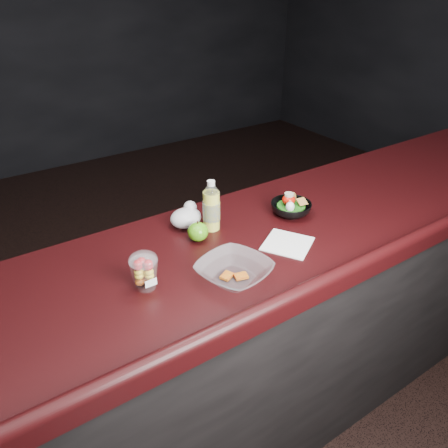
{
  "coord_description": "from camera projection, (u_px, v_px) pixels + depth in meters",
  "views": [
    {
      "loc": [
        -0.71,
        -0.78,
        1.87
      ],
      "look_at": [
        0.03,
        0.33,
        1.1
      ],
      "focal_mm": 35.0,
      "sensor_mm": 36.0,
      "label": 1
    }
  ],
  "objects": [
    {
      "name": "plastic_bag",
      "position": [
        186.0,
        216.0,
        1.67
      ],
      "size": [
        0.12,
        0.1,
        0.09
      ],
      "color": "silver",
      "rests_on": "counter"
    },
    {
      "name": "counter",
      "position": [
        222.0,
        352.0,
        1.8
      ],
      "size": [
        4.06,
        0.71,
        1.02
      ],
      "color": "black",
      "rests_on": "ground"
    },
    {
      "name": "green_apple",
      "position": [
        198.0,
        232.0,
        1.58
      ],
      "size": [
        0.08,
        0.08,
        0.08
      ],
      "color": "#38760D",
      "rests_on": "counter"
    },
    {
      "name": "fruit_cup",
      "position": [
        144.0,
        270.0,
        1.32
      ],
      "size": [
        0.09,
        0.09,
        0.13
      ],
      "color": "white",
      "rests_on": "counter"
    },
    {
      "name": "snack_bowl",
      "position": [
        291.0,
        208.0,
        1.75
      ],
      "size": [
        0.19,
        0.19,
        0.09
      ],
      "rotation": [
        0.0,
        0.0,
        0.18
      ],
      "color": "black",
      "rests_on": "counter"
    },
    {
      "name": "takeout_bowl",
      "position": [
        234.0,
        271.0,
        1.38
      ],
      "size": [
        0.28,
        0.28,
        0.06
      ],
      "rotation": [
        0.0,
        0.0,
        0.27
      ],
      "color": "silver",
      "rests_on": "counter"
    },
    {
      "name": "lemonade_bottle",
      "position": [
        211.0,
        209.0,
        1.63
      ],
      "size": [
        0.07,
        0.07,
        0.2
      ],
      "color": "yellow",
      "rests_on": "counter"
    },
    {
      "name": "paper_napkin",
      "position": [
        287.0,
        244.0,
        1.57
      ],
      "size": [
        0.22,
        0.22,
        0.0
      ],
      "primitive_type": "cube",
      "rotation": [
        0.0,
        0.0,
        0.55
      ],
      "color": "white",
      "rests_on": "counter"
    }
  ]
}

